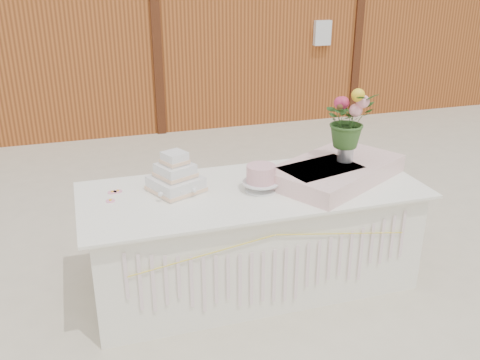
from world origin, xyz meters
name	(u,v)px	position (x,y,z in m)	size (l,w,h in m)	color
ground	(252,282)	(0.00, 0.00, 0.00)	(80.00, 80.00, 0.00)	beige
barn	(135,0)	(-0.01, 5.99, 1.68)	(12.60, 4.60, 3.30)	#A55522
cake_table	(253,237)	(0.00, 0.00, 0.39)	(2.40, 1.00, 0.77)	white
wedding_cake	(176,178)	(-0.52, 0.12, 0.87)	(0.42, 0.42, 0.29)	white
pink_cake_stand	(261,177)	(0.04, -0.04, 0.87)	(0.26, 0.26, 0.19)	silver
satin_runner	(336,171)	(0.64, 0.00, 0.83)	(1.00, 0.58, 0.13)	#FFD2CD
flower_vase	(346,150)	(0.72, 0.01, 0.98)	(0.12, 0.12, 0.16)	silver
bouquet	(349,113)	(0.72, 0.01, 1.26)	(0.36, 0.31, 0.40)	#335B24
loose_flowers	(110,197)	(-0.97, 0.15, 0.78)	(0.12, 0.30, 0.02)	pink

